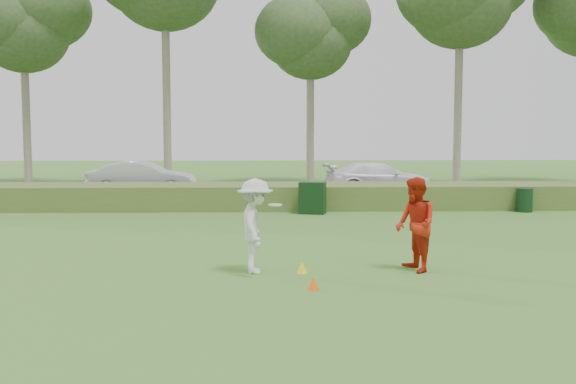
{
  "coord_description": "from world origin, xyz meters",
  "views": [
    {
      "loc": [
        -0.58,
        -12.64,
        2.76
      ],
      "look_at": [
        0.0,
        4.0,
        1.3
      ],
      "focal_mm": 40.0,
      "sensor_mm": 36.0,
      "label": 1
    }
  ],
  "objects_px": {
    "cone_orange": "(313,283)",
    "cone_yellow": "(302,267)",
    "car_mid": "(142,178)",
    "utility_cabinet": "(312,198)",
    "trash_bin": "(524,200)",
    "player_white": "(255,226)",
    "car_right": "(379,178)",
    "player_red": "(415,225)"
  },
  "relations": [
    {
      "from": "player_white",
      "to": "trash_bin",
      "type": "relative_size",
      "value": 2.2
    },
    {
      "from": "cone_yellow",
      "to": "utility_cabinet",
      "type": "distance_m",
      "value": 9.93
    },
    {
      "from": "utility_cabinet",
      "to": "car_right",
      "type": "bearing_deg",
      "value": 78.79
    },
    {
      "from": "utility_cabinet",
      "to": "trash_bin",
      "type": "bearing_deg",
      "value": 18.31
    },
    {
      "from": "cone_yellow",
      "to": "car_mid",
      "type": "height_order",
      "value": "car_mid"
    },
    {
      "from": "car_mid",
      "to": "utility_cabinet",
      "type": "bearing_deg",
      "value": -132.7
    },
    {
      "from": "utility_cabinet",
      "to": "trash_bin",
      "type": "height_order",
      "value": "utility_cabinet"
    },
    {
      "from": "car_mid",
      "to": "car_right",
      "type": "relative_size",
      "value": 0.94
    },
    {
      "from": "player_red",
      "to": "car_mid",
      "type": "bearing_deg",
      "value": -163.77
    },
    {
      "from": "player_white",
      "to": "cone_orange",
      "type": "bearing_deg",
      "value": -146.32
    },
    {
      "from": "player_red",
      "to": "utility_cabinet",
      "type": "relative_size",
      "value": 1.71
    },
    {
      "from": "player_white",
      "to": "utility_cabinet",
      "type": "bearing_deg",
      "value": -12.46
    },
    {
      "from": "car_right",
      "to": "cone_orange",
      "type": "bearing_deg",
      "value": 160.14
    },
    {
      "from": "trash_bin",
      "to": "car_right",
      "type": "xyz_separation_m",
      "value": [
        -4.14,
        6.73,
        0.36
      ]
    },
    {
      "from": "player_white",
      "to": "trash_bin",
      "type": "height_order",
      "value": "player_white"
    },
    {
      "from": "utility_cabinet",
      "to": "car_mid",
      "type": "distance_m",
      "value": 9.74
    },
    {
      "from": "player_red",
      "to": "car_right",
      "type": "height_order",
      "value": "player_red"
    },
    {
      "from": "utility_cabinet",
      "to": "car_mid",
      "type": "bearing_deg",
      "value": 153.93
    },
    {
      "from": "cone_yellow",
      "to": "car_right",
      "type": "xyz_separation_m",
      "value": [
        4.55,
        16.91,
        0.68
      ]
    },
    {
      "from": "player_red",
      "to": "trash_bin",
      "type": "xyz_separation_m",
      "value": [
        6.38,
        10.09,
        -0.53
      ]
    },
    {
      "from": "car_mid",
      "to": "player_red",
      "type": "bearing_deg",
      "value": -152.78
    },
    {
      "from": "cone_yellow",
      "to": "trash_bin",
      "type": "bearing_deg",
      "value": 49.54
    },
    {
      "from": "player_red",
      "to": "cone_yellow",
      "type": "bearing_deg",
      "value": -99.16
    },
    {
      "from": "player_white",
      "to": "car_mid",
      "type": "distance_m",
      "value": 17.17
    },
    {
      "from": "cone_orange",
      "to": "car_right",
      "type": "relative_size",
      "value": 0.05
    },
    {
      "from": "player_white",
      "to": "trash_bin",
      "type": "xyz_separation_m",
      "value": [
        9.63,
        10.11,
        -0.52
      ]
    },
    {
      "from": "trash_bin",
      "to": "player_white",
      "type": "bearing_deg",
      "value": -133.62
    },
    {
      "from": "cone_orange",
      "to": "trash_bin",
      "type": "distance_m",
      "value": 14.43
    },
    {
      "from": "utility_cabinet",
      "to": "car_right",
      "type": "distance_m",
      "value": 7.92
    },
    {
      "from": "car_mid",
      "to": "car_right",
      "type": "xyz_separation_m",
      "value": [
        10.85,
        0.52,
        -0.05
      ]
    },
    {
      "from": "player_red",
      "to": "player_white",
      "type": "bearing_deg",
      "value": -101.31
    },
    {
      "from": "player_red",
      "to": "cone_orange",
      "type": "relative_size",
      "value": 7.79
    },
    {
      "from": "player_red",
      "to": "trash_bin",
      "type": "relative_size",
      "value": 2.23
    },
    {
      "from": "player_white",
      "to": "car_mid",
      "type": "relative_size",
      "value": 0.4
    },
    {
      "from": "utility_cabinet",
      "to": "trash_bin",
      "type": "distance_m",
      "value": 7.77
    },
    {
      "from": "player_red",
      "to": "cone_orange",
      "type": "xyz_separation_m",
      "value": [
        -2.19,
        -1.51,
        -0.84
      ]
    },
    {
      "from": "cone_orange",
      "to": "trash_bin",
      "type": "height_order",
      "value": "trash_bin"
    },
    {
      "from": "player_white",
      "to": "cone_yellow",
      "type": "xyz_separation_m",
      "value": [
        0.94,
        -0.08,
        -0.83
      ]
    },
    {
      "from": "player_white",
      "to": "cone_yellow",
      "type": "relative_size",
      "value": 7.9
    },
    {
      "from": "player_white",
      "to": "car_right",
      "type": "bearing_deg",
      "value": -19.72
    },
    {
      "from": "cone_orange",
      "to": "cone_yellow",
      "type": "xyz_separation_m",
      "value": [
        -0.12,
        1.41,
        -0.0
      ]
    },
    {
      "from": "player_white",
      "to": "player_red",
      "type": "distance_m",
      "value": 3.25
    }
  ]
}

